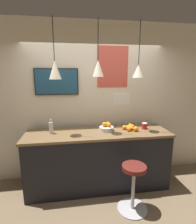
% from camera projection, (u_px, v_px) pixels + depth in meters
% --- Properties ---
extents(ground_plane, '(14.00, 14.00, 0.00)m').
position_uv_depth(ground_plane, '(105.00, 213.00, 2.55)').
color(ground_plane, '#756047').
extents(back_wall, '(8.00, 0.06, 2.90)m').
position_uv_depth(back_wall, '(94.00, 102.00, 3.32)').
color(back_wall, beige).
rests_on(back_wall, ground_plane).
extents(service_counter, '(2.45, 0.70, 1.02)m').
position_uv_depth(service_counter, '(98.00, 159.00, 3.08)').
color(service_counter, black).
rests_on(service_counter, ground_plane).
extents(bar_stool, '(0.45, 0.45, 0.71)m').
position_uv_depth(bar_stool, '(133.00, 183.00, 2.53)').
color(bar_stool, '#B7B7BC').
rests_on(bar_stool, ground_plane).
extents(fruit_bowl, '(0.25, 0.25, 0.16)m').
position_uv_depth(fruit_bowl, '(106.00, 128.00, 3.03)').
color(fruit_bowl, beige).
rests_on(fruit_bowl, service_counter).
extents(orange_pile, '(0.25, 0.29, 0.08)m').
position_uv_depth(orange_pile, '(131.00, 128.00, 3.09)').
color(orange_pile, orange).
rests_on(orange_pile, service_counter).
extents(juice_bottle, '(0.07, 0.07, 0.24)m').
position_uv_depth(juice_bottle, '(51.00, 128.00, 2.88)').
color(juice_bottle, silver).
rests_on(juice_bottle, service_counter).
extents(spread_jar, '(0.09, 0.09, 0.11)m').
position_uv_depth(spread_jar, '(144.00, 126.00, 3.13)').
color(spread_jar, red).
rests_on(spread_jar, service_counter).
extents(pendant_lamp_left, '(0.19, 0.19, 0.90)m').
position_uv_depth(pendant_lamp_left, '(55.00, 70.00, 2.64)').
color(pendant_lamp_left, black).
extents(pendant_lamp_middle, '(0.18, 0.18, 0.86)m').
position_uv_depth(pendant_lamp_middle, '(98.00, 68.00, 2.73)').
color(pendant_lamp_middle, black).
extents(pendant_lamp_right, '(0.18, 0.18, 0.88)m').
position_uv_depth(pendant_lamp_right, '(138.00, 71.00, 2.84)').
color(pendant_lamp_right, black).
extents(mounted_tv, '(0.76, 0.04, 0.46)m').
position_uv_depth(mounted_tv, '(57.00, 82.00, 3.08)').
color(mounted_tv, black).
extents(hanging_menu_board, '(0.24, 0.01, 0.17)m').
position_uv_depth(hanging_menu_board, '(122.00, 99.00, 2.63)').
color(hanging_menu_board, white).
extents(wall_poster, '(0.57, 0.01, 0.74)m').
position_uv_depth(wall_poster, '(113.00, 67.00, 3.19)').
color(wall_poster, '#C64C3D').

